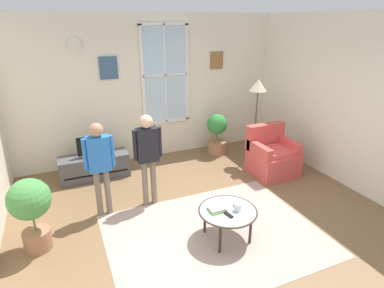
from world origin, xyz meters
TOP-DOWN VIEW (x-y plane):
  - ground_plane at (0.00, 0.00)m, footprint 5.86×5.94m
  - back_wall at (0.01, 2.73)m, footprint 5.26×0.17m
  - side_wall_right at (2.69, 0.00)m, footprint 0.12×5.34m
  - area_rug at (-0.06, -0.23)m, footprint 2.74×2.11m
  - tv_stand at (-1.26, 2.11)m, footprint 1.19×0.44m
  - television at (-1.26, 2.11)m, footprint 0.51×0.08m
  - armchair at (1.75, 1.02)m, footprint 0.76×0.74m
  - coffee_table at (0.07, -0.34)m, footprint 0.75×0.75m
  - book_stack at (-0.06, -0.29)m, footprint 0.21×0.17m
  - cup at (0.18, -0.39)m, footprint 0.09×0.09m
  - remote_near_books at (0.02, -0.44)m, footprint 0.06×0.14m
  - remote_near_cup at (0.19, -0.34)m, footprint 0.08×0.15m
  - person_blue_shirt at (-1.30, 0.86)m, footprint 0.42×0.19m
  - person_black_shirt at (-0.61, 0.87)m, footprint 0.43×0.19m
  - potted_plant_by_window at (1.25, 2.24)m, footprint 0.42×0.42m
  - potted_plant_corner at (-2.18, 0.41)m, footprint 0.49×0.49m
  - floor_lamp at (1.78, 1.65)m, footprint 0.32×0.32m

SIDE VIEW (x-z plane):
  - ground_plane at x=0.00m, z-range -0.02..0.00m
  - area_rug at x=-0.06m, z-range 0.00..0.01m
  - tv_stand at x=-1.26m, z-range 0.00..0.43m
  - armchair at x=1.75m, z-range -0.11..0.76m
  - coffee_table at x=0.07m, z-range 0.18..0.60m
  - remote_near_books at x=0.02m, z-range 0.42..0.44m
  - remote_near_cup at x=0.19m, z-range 0.42..0.44m
  - book_stack at x=-0.06m, z-range 0.41..0.45m
  - cup at x=0.18m, z-range 0.42..0.51m
  - potted_plant_by_window at x=1.25m, z-range 0.04..0.90m
  - potted_plant_corner at x=-2.18m, z-range 0.12..1.07m
  - television at x=-1.26m, z-range 0.44..0.79m
  - person_blue_shirt at x=-1.30m, z-range 0.18..1.57m
  - person_black_shirt at x=-0.61m, z-range 0.18..1.60m
  - floor_lamp at x=1.78m, z-range 0.55..2.17m
  - side_wall_right at x=2.69m, z-range 0.00..2.79m
  - back_wall at x=0.01m, z-range 0.01..2.80m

